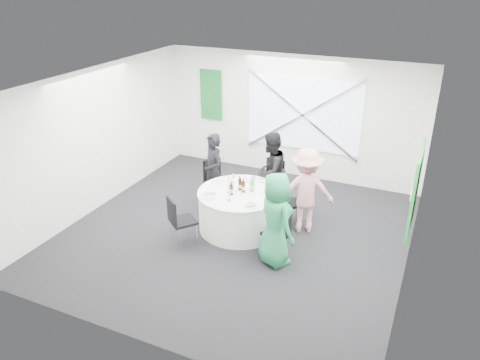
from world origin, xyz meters
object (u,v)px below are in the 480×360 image
at_px(chair_back_left, 214,178).
at_px(person_woman_pink, 306,191).
at_px(banquet_table, 240,210).
at_px(chair_front_right, 278,233).
at_px(chair_back, 272,179).
at_px(chair_front_left, 178,218).
at_px(person_woman_green, 276,220).
at_px(person_man_back_left, 213,171).
at_px(person_man_back, 270,171).
at_px(green_water_bottle, 252,185).
at_px(chair_back_right, 296,199).
at_px(clear_water_bottle, 230,186).

xyz_separation_m(chair_back_left, person_woman_pink, (2.06, -0.37, 0.28)).
height_order(banquet_table, chair_front_right, chair_front_right).
relative_size(chair_back, chair_back_left, 1.04).
height_order(chair_back_left, chair_front_right, chair_back_left).
bearing_deg(chair_back_left, chair_front_left, -133.14).
xyz_separation_m(person_woman_pink, person_woman_green, (-0.14, -1.20, -0.01)).
bearing_deg(chair_front_left, chair_back, -74.85).
bearing_deg(banquet_table, chair_front_left, -128.39).
bearing_deg(chair_front_left, person_man_back_left, -47.05).
bearing_deg(chair_front_right, person_man_back, -122.57).
height_order(chair_back, chair_front_left, chair_back).
xyz_separation_m(banquet_table, chair_back_left, (-0.95, 0.81, 0.15)).
relative_size(person_woman_pink, green_water_bottle, 5.32).
relative_size(chair_back_right, chair_front_left, 0.94).
relative_size(chair_front_right, person_woman_pink, 0.51).
relative_size(banquet_table, person_woman_green, 0.97).
xyz_separation_m(chair_front_right, clear_water_bottle, (-1.16, 0.59, 0.39)).
height_order(chair_back_left, green_water_bottle, green_water_bottle).
relative_size(person_woman_pink, person_woman_green, 1.01).
distance_m(chair_back_left, chair_front_right, 2.39).
xyz_separation_m(chair_back_right, person_woman_green, (0.10, -1.41, 0.31)).
bearing_deg(clear_water_bottle, person_woman_green, -32.30).
bearing_deg(green_water_bottle, person_man_back, 89.55).
distance_m(banquet_table, person_woman_green, 1.30).
bearing_deg(banquet_table, chair_back_left, 139.63).
xyz_separation_m(chair_front_right, person_woman_green, (-0.00, -0.14, 0.33)).
xyz_separation_m(banquet_table, green_water_bottle, (0.19, 0.12, 0.50)).
xyz_separation_m(chair_back, person_woman_pink, (0.93, -0.78, 0.25)).
bearing_deg(clear_water_bottle, chair_front_left, -121.63).
distance_m(chair_back, chair_back_right, 0.90).
bearing_deg(banquet_table, clear_water_bottle, -171.29).
relative_size(banquet_table, person_man_back_left, 1.01).
distance_m(person_woman_green, green_water_bottle, 1.17).
xyz_separation_m(person_man_back_left, person_man_back, (1.07, 0.41, 0.03)).
height_order(person_woman_pink, person_woman_green, person_woman_pink).
xyz_separation_m(person_man_back_left, person_woman_green, (1.85, -1.39, 0.03)).
relative_size(person_man_back, green_water_bottle, 5.26).
bearing_deg(clear_water_bottle, chair_back, 73.74).
distance_m(chair_back_left, chair_front_left, 1.76).
distance_m(chair_front_right, person_woman_pink, 1.11).
bearing_deg(person_man_back_left, chair_back_right, 36.49).
bearing_deg(chair_back_left, green_water_bottle, -80.82).
height_order(chair_front_right, person_man_back_left, person_man_back_left).
xyz_separation_m(person_woman_green, green_water_bottle, (-0.78, 0.87, 0.08)).
bearing_deg(person_man_back, chair_back_right, 71.42).
bearing_deg(chair_back, person_woman_pink, -31.44).
height_order(green_water_bottle, clear_water_bottle, green_water_bottle).
distance_m(chair_back_left, green_water_bottle, 1.38).
distance_m(chair_back_right, person_man_back, 0.83).
bearing_deg(chair_front_right, chair_front_left, -46.83).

